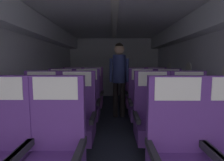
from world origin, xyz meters
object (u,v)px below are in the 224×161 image
Objects in this scene: seat_c_left_window at (61,103)px; seat_b_right_aisle at (190,119)px; seat_c_right_window at (142,104)px; seat_c_right_aisle at (169,104)px; seat_d_right_aisle at (157,95)px; seat_d_right_window at (136,95)px; seat_a_left_aisle at (54,152)px; seat_b_right_window at (153,119)px; seat_b_left_window at (41,119)px; seat_d_left_aisle at (92,95)px; seat_c_left_aisle at (86,103)px; seat_d_left_window at (73,95)px; flight_attendant at (119,72)px; seat_b_left_aisle at (77,119)px; seat_a_right_window at (179,155)px.

seat_b_right_aisle is at bearing -22.85° from seat_c_left_window.
seat_c_right_aisle is at bearing -0.60° from seat_c_right_window.
seat_d_right_aisle is 0.49m from seat_d_right_window.
seat_a_left_aisle is 1.35m from seat_b_right_window.
seat_b_right_window is at bearing -106.10° from seat_d_right_aisle.
seat_b_left_window and seat_d_left_aisle have the same top height.
seat_c_left_window is 0.98m from seat_d_left_aisle.
seat_c_right_window is (-0.49, 0.01, 0.00)m from seat_c_right_aisle.
seat_c_left_aisle and seat_d_right_window have the same top height.
seat_b_right_window is at bearing -48.12° from seat_d_left_window.
seat_b_left_window is 1.92m from flight_attendant.
seat_b_right_aisle is 1.00× the size of seat_c_left_window.
seat_d_right_aisle is (-0.01, 0.87, 0.00)m from seat_c_right_aisle.
seat_d_right_aisle is 1.09m from flight_attendant.
seat_d_right_aisle is at bearing -0.12° from seat_d_left_aisle.
seat_a_left_aisle is at bearing -121.06° from seat_d_right_aisle.
seat_d_left_window is 1.51m from seat_d_right_window.
seat_d_right_window is (-0.00, 1.67, 0.00)m from seat_b_right_window.
flight_attendant is (-0.41, 0.63, 0.56)m from seat_c_right_window.
seat_c_left_aisle is (-1.04, 0.84, 0.00)m from seat_b_right_window.
seat_b_left_window is 0.67× the size of flight_attendant.
seat_b_left_aisle is at bearing -89.81° from seat_d_left_aisle.
seat_b_left_aisle is at bearing -2.28° from seat_b_left_window.
seat_c_left_window is 1.00× the size of seat_c_right_window.
flight_attendant reaches higher than seat_d_right_aisle.
seat_c_left_window is at bearing -90.42° from seat_d_left_window.
flight_attendant reaches higher than seat_b_right_window.
seat_c_left_window is at bearing 119.56° from seat_b_left_aisle.
flight_attendant is (-0.90, -0.23, 0.56)m from seat_d_right_aisle.
seat_b_left_aisle and seat_c_right_aisle have the same top height.
seat_a_left_aisle and seat_d_left_aisle have the same top height.
seat_c_left_window is 1.39m from flight_attendant.
seat_b_left_aisle is at bearing 82.09° from flight_attendant.
seat_d_right_window is at bearing 38.69° from seat_c_left_aisle.
seat_c_left_aisle is at bearing 90.04° from seat_a_left_aisle.
seat_b_left_aisle is 1.00× the size of seat_d_left_aisle.
seat_a_left_aisle and seat_b_left_window have the same top height.
seat_b_right_window is at bearing -58.37° from seat_d_left_aisle.
seat_c_left_aisle is at bearing 141.19° from seat_b_right_window.
seat_c_left_aisle is at bearing 59.19° from flight_attendant.
seat_d_left_window is at bearing 105.66° from seat_b_left_aisle.
seat_d_right_window is (1.04, 0.83, 0.00)m from seat_c_left_aisle.
seat_c_left_aisle and seat_c_right_aisle have the same top height.
flight_attendant reaches higher than seat_d_left_aisle.
seat_a_left_aisle and seat_c_left_window have the same top height.
seat_c_right_aisle is at bearing 58.91° from seat_b_right_window.
seat_c_right_window and seat_d_left_aisle have the same top height.
seat_b_left_aisle is at bearing -121.33° from seat_d_right_window.
seat_a_right_window is 1.00× the size of seat_d_left_aisle.
seat_b_left_window and seat_c_right_aisle have the same top height.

